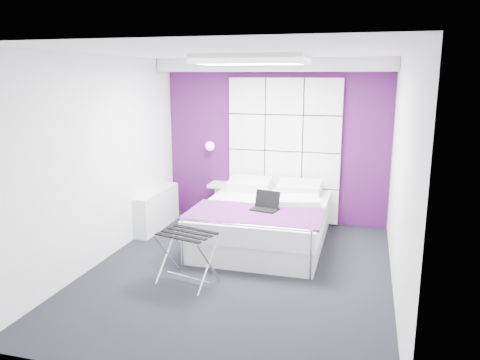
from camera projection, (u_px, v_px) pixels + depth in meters
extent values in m
plane|color=black|center=(239.00, 272.00, 5.72)|extent=(4.40, 4.40, 0.00)
plane|color=white|center=(239.00, 52.00, 5.15)|extent=(4.40, 4.40, 0.00)
plane|color=white|center=(275.00, 142.00, 7.50)|extent=(3.60, 0.00, 3.60)
plane|color=white|center=(101.00, 160.00, 5.90)|extent=(0.00, 4.40, 4.40)
plane|color=white|center=(402.00, 177.00, 4.97)|extent=(0.00, 4.40, 4.40)
cube|color=#461049|center=(275.00, 142.00, 7.49)|extent=(3.58, 0.02, 2.58)
cube|color=silver|center=(273.00, 65.00, 7.00)|extent=(3.58, 0.50, 0.20)
sphere|color=white|center=(211.00, 146.00, 7.66)|extent=(0.15, 0.15, 0.15)
cube|color=silver|center=(157.00, 209.00, 7.31)|extent=(0.22, 1.20, 0.60)
cube|color=silver|center=(263.00, 233.00, 6.66)|extent=(1.66, 2.08, 0.31)
cube|color=silver|center=(263.00, 213.00, 6.60)|extent=(1.70, 2.12, 0.26)
cube|color=#5E1A60|center=(255.00, 214.00, 6.08)|extent=(1.76, 0.94, 0.03)
cube|color=silver|center=(224.00, 185.00, 7.70)|extent=(0.48, 0.37, 0.05)
cube|color=black|center=(187.00, 234.00, 5.30)|extent=(0.61, 0.45, 0.01)
cube|color=black|center=(264.00, 209.00, 6.20)|extent=(0.35, 0.24, 0.02)
cube|color=black|center=(267.00, 198.00, 6.29)|extent=(0.35, 0.01, 0.23)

